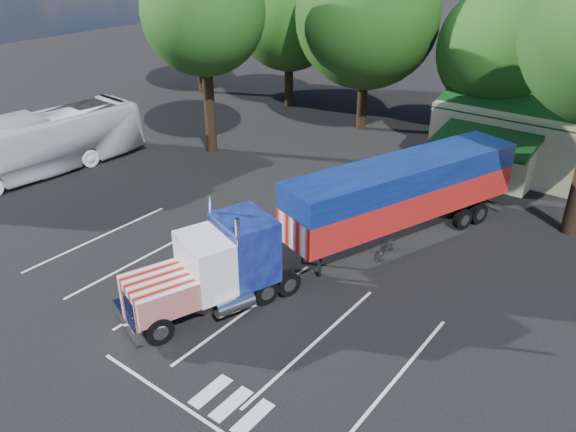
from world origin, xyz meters
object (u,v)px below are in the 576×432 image
Objects in this scene: silver_sedan at (495,160)px; semi_truck at (359,207)px; bicycle at (387,247)px; tour_bus at (36,145)px; woman at (217,280)px.

semi_truck is at bearing 178.94° from silver_sedan.
bicycle is 21.95m from tour_bus.
semi_truck is 12.77× the size of woman.
semi_truck is 1.48× the size of tour_bus.
semi_truck is 11.20× the size of bicycle.
tour_bus is 27.79m from silver_sedan.
semi_truck is 2.34m from bicycle.
semi_truck is at bearing -17.31° from woman.
woman is 20.44m from silver_sedan.
tour_bus is at bearing -150.74° from semi_truck.
bicycle is (3.90, 7.00, -0.31)m from woman.
semi_truck is 7.09m from woman.
silver_sedan is (21.82, 17.19, -1.11)m from tour_bus.
silver_sedan is (4.22, 20.00, -0.04)m from woman.
tour_bus is at bearing 86.51° from woman.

